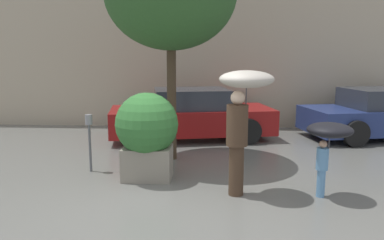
{
  "coord_description": "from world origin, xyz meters",
  "views": [
    {
      "loc": [
        0.84,
        -5.73,
        2.33
      ],
      "look_at": [
        0.41,
        1.6,
        1.05
      ],
      "focal_mm": 35.0,
      "sensor_mm": 36.0,
      "label": 1
    }
  ],
  "objects_px": {
    "person_adult": "(243,103)",
    "parked_car_near": "(191,116)",
    "person_child": "(329,136)",
    "planter_box": "(147,131)",
    "parked_car_far": "(380,115)",
    "parking_meter": "(89,131)"
  },
  "relations": [
    {
      "from": "person_adult",
      "to": "parked_car_near",
      "type": "relative_size",
      "value": 0.44
    },
    {
      "from": "person_child",
      "to": "person_adult",
      "type": "bearing_deg",
      "value": -159.83
    },
    {
      "from": "planter_box",
      "to": "person_adult",
      "type": "distance_m",
      "value": 1.96
    },
    {
      "from": "parked_car_far",
      "to": "parking_meter",
      "type": "relative_size",
      "value": 3.86
    },
    {
      "from": "parked_car_near",
      "to": "parking_meter",
      "type": "height_order",
      "value": "parked_car_near"
    },
    {
      "from": "person_adult",
      "to": "parked_car_near",
      "type": "xyz_separation_m",
      "value": [
        -1.09,
        4.26,
        -0.9
      ]
    },
    {
      "from": "parking_meter",
      "to": "parked_car_near",
      "type": "bearing_deg",
      "value": 59.76
    },
    {
      "from": "parked_car_far",
      "to": "parking_meter",
      "type": "height_order",
      "value": "parked_car_far"
    },
    {
      "from": "person_child",
      "to": "parked_car_near",
      "type": "distance_m",
      "value": 5.02
    },
    {
      "from": "planter_box",
      "to": "parking_meter",
      "type": "xyz_separation_m",
      "value": [
        -1.23,
        0.37,
        -0.07
      ]
    },
    {
      "from": "planter_box",
      "to": "person_adult",
      "type": "height_order",
      "value": "person_adult"
    },
    {
      "from": "parked_car_near",
      "to": "parking_meter",
      "type": "bearing_deg",
      "value": 138.84
    },
    {
      "from": "person_child",
      "to": "parking_meter",
      "type": "distance_m",
      "value": 4.49
    },
    {
      "from": "parked_car_far",
      "to": "planter_box",
      "type": "bearing_deg",
      "value": 111.29
    },
    {
      "from": "parking_meter",
      "to": "planter_box",
      "type": "bearing_deg",
      "value": -16.68
    },
    {
      "from": "person_adult",
      "to": "person_child",
      "type": "height_order",
      "value": "person_adult"
    },
    {
      "from": "person_adult",
      "to": "parked_car_near",
      "type": "height_order",
      "value": "person_adult"
    },
    {
      "from": "planter_box",
      "to": "parked_car_far",
      "type": "relative_size",
      "value": 0.37
    },
    {
      "from": "planter_box",
      "to": "parked_car_near",
      "type": "xyz_separation_m",
      "value": [
        0.63,
        3.55,
        -0.27
      ]
    },
    {
      "from": "person_adult",
      "to": "person_child",
      "type": "relative_size",
      "value": 1.66
    },
    {
      "from": "person_child",
      "to": "planter_box",
      "type": "bearing_deg",
      "value": -170.7
    },
    {
      "from": "person_adult",
      "to": "parked_car_far",
      "type": "distance_m",
      "value": 6.39
    }
  ]
}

